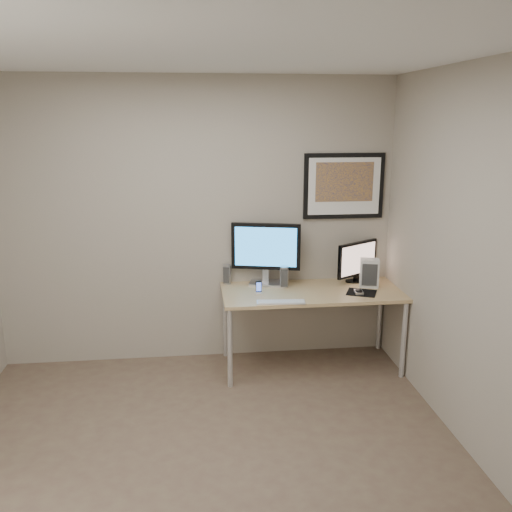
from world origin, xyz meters
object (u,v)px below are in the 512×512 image
object	(u,v)px
keyboard	(281,302)
fan_unit	(369,273)
speaker_left	(227,274)
speaker_right	(284,277)
monitor_tv	(357,261)
phone_dock	(259,287)
desk	(312,298)
framed_art	(344,186)
monitor_large	(266,251)

from	to	relation	value
keyboard	fan_unit	size ratio (longest dim) A/B	1.57
speaker_left	speaker_right	bearing A→B (deg)	-2.45
monitor_tv	phone_dock	world-z (taller)	monitor_tv
monitor_tv	speaker_right	distance (m)	0.72
desk	keyboard	world-z (taller)	keyboard
framed_art	monitor_large	size ratio (longest dim) A/B	1.20
phone_dock	speaker_right	bearing A→B (deg)	29.43
desk	keyboard	size ratio (longest dim) A/B	3.96
monitor_large	fan_unit	world-z (taller)	monitor_large
speaker_right	desk	bearing A→B (deg)	-23.41
desk	phone_dock	world-z (taller)	phone_dock
speaker_right	speaker_left	bearing A→B (deg)	167.90
desk	monitor_tv	size ratio (longest dim) A/B	3.68
speaker_right	keyboard	world-z (taller)	speaker_right
speaker_left	keyboard	bearing A→B (deg)	-39.02
framed_art	speaker_right	world-z (taller)	framed_art
desk	speaker_left	world-z (taller)	speaker_left
monitor_large	keyboard	xyz separation A→B (m)	(0.06, -0.52, -0.31)
monitor_large	fan_unit	distance (m)	0.96
framed_art	speaker_left	world-z (taller)	framed_art
speaker_left	fan_unit	distance (m)	1.31
speaker_right	phone_dock	bearing A→B (deg)	-142.19
monitor_large	monitor_tv	size ratio (longest dim) A/B	1.43
monitor_tv	speaker_left	bearing A→B (deg)	144.89
monitor_large	speaker_left	bearing A→B (deg)	-175.35
monitor_tv	fan_unit	bearing A→B (deg)	-96.27
desk	monitor_large	bearing A→B (deg)	148.35
monitor_tv	keyboard	world-z (taller)	monitor_tv
monitor_large	fan_unit	xyz separation A→B (m)	(0.93, -0.17, -0.19)
speaker_right	fan_unit	xyz separation A→B (m)	(0.78, -0.07, 0.03)
monitor_large	phone_dock	distance (m)	0.38
desk	speaker_left	xyz separation A→B (m)	(-0.74, 0.29, 0.16)
monitor_tv	keyboard	bearing A→B (deg)	-179.33
desk	fan_unit	size ratio (longest dim) A/B	6.21
speaker_right	monitor_large	bearing A→B (deg)	150.80
desk	speaker_right	xyz separation A→B (m)	(-0.23, 0.13, 0.16)
monitor_tv	fan_unit	world-z (taller)	monitor_tv
phone_dock	keyboard	bearing A→B (deg)	-61.40
phone_dock	keyboard	size ratio (longest dim) A/B	0.29
desk	monitor_large	world-z (taller)	monitor_large
desk	framed_art	distance (m)	1.07
framed_art	speaker_left	distance (m)	1.35
fan_unit	speaker_right	bearing A→B (deg)	-169.22
monitor_tv	speaker_right	size ratio (longest dim) A/B	2.21
keyboard	desk	bearing A→B (deg)	45.67
speaker_left	fan_unit	size ratio (longest dim) A/B	0.72
speaker_right	keyboard	distance (m)	0.44
monitor_large	phone_dock	world-z (taller)	monitor_large
monitor_large	phone_dock	size ratio (longest dim) A/B	5.40
desk	speaker_left	distance (m)	0.81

